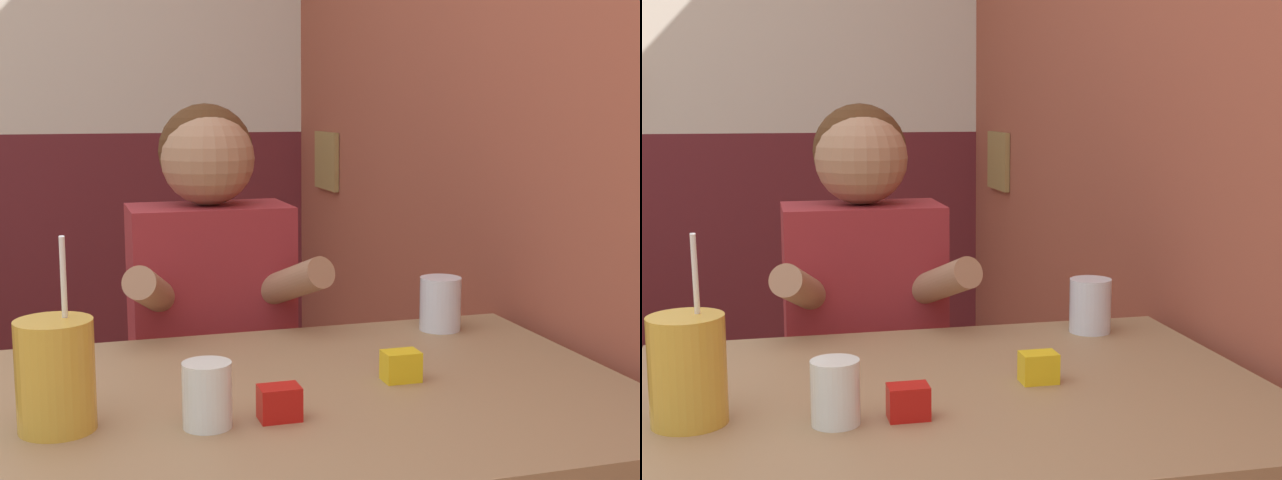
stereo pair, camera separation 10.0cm
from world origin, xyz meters
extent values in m
cube|color=#9E4C38|center=(1.32, 1.23, 1.35)|extent=(0.06, 4.46, 2.70)
cube|color=olive|center=(1.28, 2.09, 1.01)|extent=(0.02, 0.24, 0.20)
cube|color=#93704C|center=(0.73, 0.37, 0.74)|extent=(1.03, 0.78, 0.04)
cube|color=maroon|center=(0.66, 0.93, 0.72)|extent=(0.34, 0.20, 0.54)
sphere|color=#472814|center=(0.66, 0.95, 1.11)|extent=(0.20, 0.20, 0.20)
sphere|color=#9E7051|center=(0.66, 0.93, 1.10)|extent=(0.20, 0.20, 0.20)
cylinder|color=#9E7051|center=(0.52, 0.79, 0.84)|extent=(0.14, 0.27, 0.15)
cylinder|color=#9E7051|center=(0.79, 0.79, 0.84)|extent=(0.14, 0.27, 0.15)
cylinder|color=gold|center=(0.33, 0.31, 0.84)|extent=(0.11, 0.11, 0.16)
cylinder|color=white|center=(0.35, 0.31, 0.97)|extent=(0.01, 0.04, 0.14)
cylinder|color=silver|center=(1.08, 0.67, 0.81)|extent=(0.08, 0.08, 0.11)
cylinder|color=silver|center=(0.54, 0.26, 0.80)|extent=(0.07, 0.07, 0.09)
cube|color=#B7140F|center=(0.64, 0.26, 0.78)|extent=(0.06, 0.04, 0.05)
cube|color=yellow|center=(0.88, 0.38, 0.78)|extent=(0.06, 0.04, 0.05)
camera|label=1|loc=(0.34, -0.94, 1.21)|focal=50.00mm
camera|label=2|loc=(0.44, -0.97, 1.21)|focal=50.00mm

